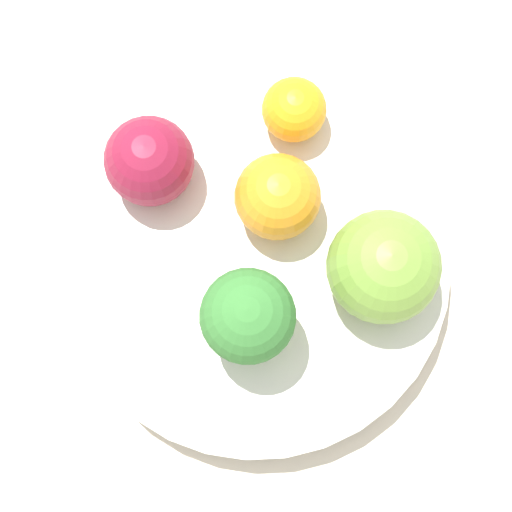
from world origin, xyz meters
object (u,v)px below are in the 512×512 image
(bowl, at_px, (256,265))
(orange_back, at_px, (278,197))
(broccoli, at_px, (248,317))
(apple_green, at_px, (383,267))
(orange_front, at_px, (294,110))
(apple_red, at_px, (149,161))

(bowl, relative_size, orange_back, 4.62)
(bowl, height_order, broccoli, broccoli)
(apple_green, distance_m, orange_front, 0.10)
(broccoli, distance_m, apple_green, 0.07)
(bowl, distance_m, orange_front, 0.09)
(apple_red, xyz_separation_m, orange_front, (-0.08, -0.02, -0.01))
(apple_green, bearing_deg, orange_front, -72.07)
(broccoli, bearing_deg, orange_back, -111.56)
(orange_front, relative_size, orange_back, 0.77)
(apple_green, bearing_deg, apple_red, -33.94)
(broccoli, relative_size, apple_red, 1.33)
(orange_back, bearing_deg, apple_red, -24.20)
(orange_back, bearing_deg, broccoli, 68.44)
(bowl, relative_size, broccoli, 3.31)
(bowl, distance_m, orange_back, 0.05)
(apple_red, bearing_deg, apple_green, 146.06)
(orange_back, bearing_deg, orange_front, -108.78)
(apple_green, xyz_separation_m, orange_back, (0.05, -0.05, -0.01))
(bowl, distance_m, apple_red, 0.08)
(apple_green, height_order, orange_back, apple_green)
(broccoli, bearing_deg, apple_green, -167.21)
(apple_green, distance_m, orange_back, 0.07)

